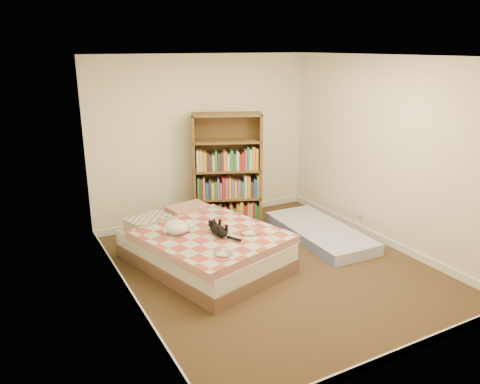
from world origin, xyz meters
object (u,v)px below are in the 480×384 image
bed (203,246)px  black_cat (218,229)px  bookshelf (226,185)px  white_dog (178,227)px  floor_mattress (319,232)px

bed → black_cat: (0.09, -0.24, 0.29)m
bed → bookshelf: 1.46m
white_dog → bookshelf: bearing=16.5°
bookshelf → black_cat: 1.56m
bookshelf → white_dog: size_ratio=4.08×
floor_mattress → black_cat: (-1.69, -0.21, 0.44)m
black_cat → white_dog: bearing=152.4°
bed → bookshelf: size_ratio=1.32×
floor_mattress → black_cat: 1.76m
bookshelf → bed: bearing=-105.7°
floor_mattress → white_dog: white_dog is taller
black_cat → floor_mattress: bearing=10.3°
floor_mattress → bed: bearing=-178.9°
bookshelf → white_dog: bookshelf is taller
bookshelf → white_dog: 1.63m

